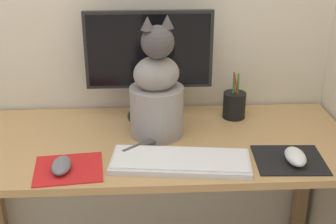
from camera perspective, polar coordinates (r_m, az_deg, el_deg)
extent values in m
cube|color=tan|center=(1.61, -2.07, -3.84)|extent=(1.37, 0.57, 0.02)
cube|color=olive|center=(2.10, 16.05, -8.59)|extent=(0.05, 0.05, 0.68)
cylinder|color=black|center=(1.77, -2.23, -0.45)|extent=(0.17, 0.17, 0.01)
cylinder|color=black|center=(1.75, -2.26, 1.37)|extent=(0.04, 0.04, 0.11)
cube|color=black|center=(1.68, -2.37, 7.57)|extent=(0.46, 0.02, 0.28)
cube|color=black|center=(1.67, -2.37, 7.48)|extent=(0.43, 0.00, 0.26)
cube|color=silver|center=(1.45, 1.53, -6.08)|extent=(0.45, 0.21, 0.02)
cube|color=white|center=(1.45, 1.54, -5.67)|extent=(0.43, 0.19, 0.01)
cube|color=red|center=(1.46, -12.03, -6.80)|extent=(0.22, 0.20, 0.00)
cube|color=black|center=(1.52, 14.56, -5.67)|extent=(0.22, 0.20, 0.00)
ellipsoid|color=slate|center=(1.45, -12.86, -6.37)|extent=(0.06, 0.10, 0.03)
ellipsoid|color=white|center=(1.50, 15.26, -5.26)|extent=(0.06, 0.11, 0.04)
cylinder|color=gray|center=(1.61, -1.38, 0.12)|extent=(0.24, 0.24, 0.17)
ellipsoid|color=gray|center=(1.56, -1.42, 4.70)|extent=(0.19, 0.18, 0.12)
sphere|color=#474242|center=(1.51, -1.28, 8.52)|extent=(0.14, 0.14, 0.11)
cone|color=#474242|center=(1.48, -2.53, 10.77)|extent=(0.06, 0.06, 0.04)
cone|color=#474242|center=(1.51, -0.09, 11.00)|extent=(0.06, 0.06, 0.04)
cylinder|color=#474242|center=(1.56, -1.88, -3.70)|extent=(0.20, 0.17, 0.03)
cylinder|color=black|center=(1.77, 8.07, 0.84)|extent=(0.08, 0.08, 0.10)
cylinder|color=green|center=(1.74, 8.54, 2.59)|extent=(0.02, 0.02, 0.14)
cylinder|color=green|center=(1.74, 7.98, 2.65)|extent=(0.01, 0.02, 0.14)
cylinder|color=yellow|center=(1.75, 8.31, 2.75)|extent=(0.03, 0.02, 0.14)
cylinder|color=red|center=(1.73, 8.38, 2.49)|extent=(0.03, 0.01, 0.14)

